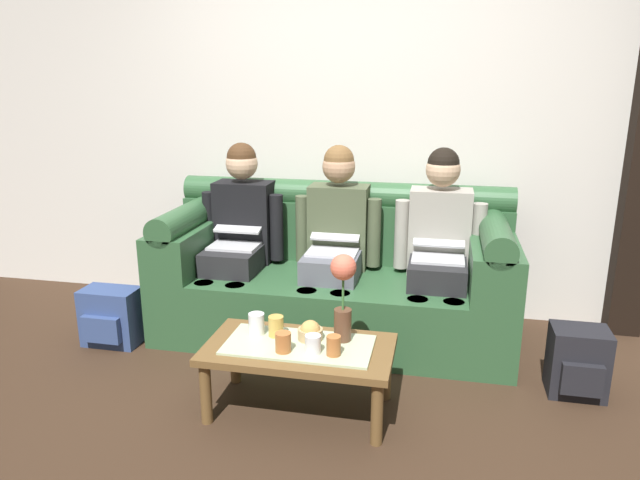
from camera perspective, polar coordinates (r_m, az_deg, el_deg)
ground_plane at (r=2.92m, az=-2.99°, el=-18.24°), size 14.00×14.00×0.00m
back_wall_patterned at (r=4.09m, az=3.04°, el=13.18°), size 6.00×0.12×2.90m
couch at (r=3.78m, az=1.52°, el=-3.75°), size 2.22×0.88×0.96m
person_left at (r=3.85m, az=-7.95°, el=0.97°), size 0.56×0.67×1.22m
person_middle at (r=3.69m, az=1.54°, el=0.45°), size 0.56×0.67×1.22m
person_right at (r=3.63m, az=11.62°, el=-0.12°), size 0.56×0.67×1.22m
coffee_table at (r=2.92m, az=-2.09°, el=-11.16°), size 0.93×0.50×0.36m
flower_vase at (r=2.83m, az=2.29°, el=-4.87°), size 0.13×0.13×0.45m
snack_bowl at (r=2.93m, az=-0.96°, el=-9.03°), size 0.13×0.13×0.10m
cup_near_left at (r=2.99m, az=-6.26°, el=-8.20°), size 0.08×0.08×0.11m
cup_near_right at (r=2.79m, az=-0.69°, el=-10.19°), size 0.08×0.08×0.09m
cup_far_center at (r=2.77m, az=1.35°, el=-10.34°), size 0.07×0.07×0.10m
cup_far_left at (r=2.80m, az=-3.64°, el=-10.00°), size 0.08×0.08×0.10m
cup_far_right at (r=2.96m, az=-4.35°, el=-8.45°), size 0.08×0.08×0.10m
backpack_left at (r=3.89m, az=-19.87°, el=-7.16°), size 0.35×0.25×0.36m
backpack_right at (r=3.40m, az=24.02°, el=-10.96°), size 0.29×0.26×0.37m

